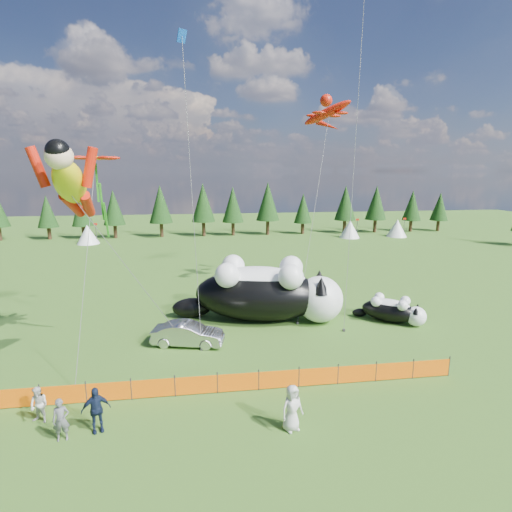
# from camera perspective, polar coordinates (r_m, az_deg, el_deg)

# --- Properties ---
(ground) EXTENTS (160.00, 160.00, 0.00)m
(ground) POSITION_cam_1_polar(r_m,az_deg,el_deg) (23.06, -3.28, -14.98)
(ground) COLOR #163B0A
(ground) RESTS_ON ground
(safety_fence) EXTENTS (22.06, 0.06, 1.10)m
(safety_fence) POSITION_cam_1_polar(r_m,az_deg,el_deg) (20.19, -2.56, -17.56)
(safety_fence) COLOR #262626
(safety_fence) RESTS_ON ground
(tree_line) EXTENTS (90.00, 4.00, 8.00)m
(tree_line) POSITION_cam_1_polar(r_m,az_deg,el_deg) (65.82, -6.57, 6.33)
(tree_line) COLOR black
(tree_line) RESTS_ON ground
(festival_tents) EXTENTS (50.00, 3.20, 2.80)m
(festival_tents) POSITION_cam_1_polar(r_m,az_deg,el_deg) (62.44, 3.77, 3.67)
(festival_tents) COLOR white
(festival_tents) RESTS_ON ground
(cat_large) EXTENTS (12.14, 6.28, 4.43)m
(cat_large) POSITION_cam_1_polar(r_m,az_deg,el_deg) (28.43, 1.49, -5.07)
(cat_large) COLOR black
(cat_large) RESTS_ON ground
(cat_small) EXTENTS (4.42, 3.73, 1.85)m
(cat_small) POSITION_cam_1_polar(r_m,az_deg,el_deg) (29.96, 18.93, -7.30)
(cat_small) COLOR black
(cat_small) RESTS_ON ground
(car) EXTENTS (4.58, 2.43, 1.43)m
(car) POSITION_cam_1_polar(r_m,az_deg,el_deg) (25.19, -9.70, -10.92)
(car) COLOR #B2B2B7
(car) RESTS_ON ground
(spectator_a) EXTENTS (0.70, 0.52, 1.75)m
(spectator_a) POSITION_cam_1_polar(r_m,az_deg,el_deg) (18.64, -26.10, -20.28)
(spectator_a) COLOR #56565B
(spectator_a) RESTS_ON ground
(spectator_b) EXTENTS (0.89, 0.69, 1.60)m
(spectator_b) POSITION_cam_1_polar(r_m,az_deg,el_deg) (20.18, -28.60, -18.19)
(spectator_b) COLOR beige
(spectator_b) RESTS_ON ground
(spectator_c) EXTENTS (1.27, 0.91, 1.95)m
(spectator_c) POSITION_cam_1_polar(r_m,az_deg,el_deg) (18.55, -21.90, -19.70)
(spectator_c) COLOR #141E38
(spectator_c) RESTS_ON ground
(spectator_e) EXTENTS (1.12, 0.92, 1.97)m
(spectator_e) POSITION_cam_1_polar(r_m,az_deg,el_deg) (17.51, 5.17, -20.81)
(spectator_e) COLOR beige
(spectator_e) RESTS_ON ground
(superhero_kite) EXTENTS (6.96, 6.92, 12.84)m
(superhero_kite) POSITION_cam_1_polar(r_m,az_deg,el_deg) (20.01, -25.06, 9.46)
(superhero_kite) COLOR #D5C50B
(superhero_kite) RESTS_ON ground
(gecko_kite) EXTENTS (7.64, 11.62, 17.66)m
(gecko_kite) POSITION_cam_1_polar(r_m,az_deg,el_deg) (35.79, 10.11, 19.48)
(gecko_kite) COLOR red
(gecko_kite) RESTS_ON ground
(flower_kite) EXTENTS (3.47, 6.60, 12.04)m
(flower_kite) POSITION_cam_1_polar(r_m,az_deg,el_deg) (24.27, -21.98, 12.48)
(flower_kite) COLOR red
(flower_kite) RESTS_ON ground
(diamond_kite_a) EXTENTS (1.18, 3.88, 18.94)m
(diamond_kite_a) POSITION_cam_1_polar(r_m,az_deg,el_deg) (26.46, -10.38, 26.44)
(diamond_kite_a) COLOR #0B45B2
(diamond_kite_a) RESTS_ON ground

